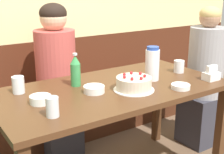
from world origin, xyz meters
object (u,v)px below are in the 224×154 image
bench_seat (62,117)px  bowl_side_dish (40,99)px  glass_tumbler_short (179,66)px  water_pitcher (152,64)px  birthday_cake (134,84)px  glass_shot_small (52,107)px  bowl_rice_small (181,86)px  glass_water_tall (18,85)px  person_grey_tee (57,84)px  bowl_soup_white (94,89)px  person_pale_blue_shirt (204,83)px  napkin_holder (211,75)px  soju_bottle (75,70)px

bench_seat → bowl_side_dish: bearing=-120.4°
glass_tumbler_short → water_pitcher: bearing=-173.9°
birthday_cake → glass_shot_small: (-0.59, -0.09, 0.01)m
bowl_rice_small → glass_water_tall: glass_water_tall is taller
bowl_side_dish → person_grey_tee: (0.39, 0.66, -0.16)m
bowl_soup_white → person_pale_blue_shirt: bearing=5.9°
bowl_side_dish → glass_shot_small: bearing=-94.4°
napkin_holder → person_grey_tee: person_grey_tee is taller
birthday_cake → napkin_holder: same height
water_pitcher → glass_tumbler_short: size_ratio=2.58×
bowl_soup_white → person_grey_tee: (0.04, 0.68, -0.16)m
person_grey_tee → bowl_rice_small: bearing=26.3°
bowl_rice_small → person_pale_blue_shirt: (0.68, 0.37, -0.20)m
bench_seat → napkin_holder: 1.39m
water_pitcher → napkin_holder: water_pitcher is taller
soju_bottle → bowl_side_dish: size_ratio=1.80×
bench_seat → person_grey_tee: size_ratio=2.15×
bowl_rice_small → person_grey_tee: bearing=116.3°
bowl_soup_white → person_grey_tee: person_grey_tee is taller
water_pitcher → napkin_holder: size_ratio=2.15×
bowl_soup_white → soju_bottle: bearing=99.9°
person_grey_tee → bowl_soup_white: bearing=-3.7°
soju_bottle → bowl_soup_white: 0.20m
birthday_cake → glass_tumbler_short: birthday_cake is taller
glass_tumbler_short → person_pale_blue_shirt: bearing=11.9°
water_pitcher → bowl_rice_small: water_pitcher is taller
birthday_cake → person_pale_blue_shirt: size_ratio=0.21×
birthday_cake → bowl_rice_small: birthday_cake is taller
person_pale_blue_shirt → glass_shot_small: bearing=11.6°
glass_shot_small → bowl_rice_small: bearing=-3.5°
person_pale_blue_shirt → birthday_cake: bearing=13.3°
birthday_cake → water_pitcher: size_ratio=1.10×
birthday_cake → soju_bottle: (-0.26, 0.28, 0.06)m
napkin_holder → person_pale_blue_shirt: size_ratio=0.09×
napkin_holder → glass_tumbler_short: bearing=100.3°
bowl_side_dish → glass_tumbler_short: glass_tumbler_short is taller
birthday_cake → glass_shot_small: bearing=-171.1°
bench_seat → person_grey_tee: 0.44m
water_pitcher → person_pale_blue_shirt: 0.78m
birthday_cake → person_grey_tee: size_ratio=0.21×
water_pitcher → person_pale_blue_shirt: person_pale_blue_shirt is taller
person_pale_blue_shirt → bench_seat: bearing=-35.6°
person_pale_blue_shirt → soju_bottle: bearing=-2.9°
water_pitcher → bowl_rice_small: 0.27m
bowl_rice_small → glass_water_tall: bearing=150.9°
napkin_holder → glass_shot_small: bearing=178.3°
glass_water_tall → water_pitcher: bearing=-16.0°
soju_bottle → bowl_soup_white: size_ratio=1.67×
bowl_side_dish → glass_water_tall: glass_water_tall is taller
soju_bottle → bowl_rice_small: soju_bottle is taller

